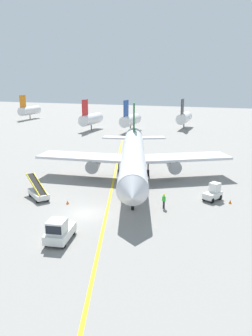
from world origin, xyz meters
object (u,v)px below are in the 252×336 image
Objects in this scene: safety_cone_nose_right at (145,172)px; safety_cone_nose_left at (230,202)px; belt_loader_forward_hold at (38,192)px; safety_cone_wingtip_left at (68,202)px; baggage_tug_near_wing at (213,193)px; airliner at (133,156)px; pushback_tug at (59,231)px; ground_crew_marshaller at (164,201)px.

safety_cone_nose_left is at bearing -33.48° from safety_cone_nose_right.
safety_cone_wingtip_left is at bearing -6.41° from belt_loader_forward_hold.
baggage_tug_near_wing is 6.20× the size of safety_cone_wingtip_left.
baggage_tug_near_wing is (11.92, -5.05, -2.49)m from airliner.
airliner is at bearing 158.25° from safety_cone_nose_left.
belt_loader_forward_hold is (-8.36, 8.81, -0.22)m from pushback_tug.
pushback_tug is 12.15m from belt_loader_forward_hold.
baggage_tug_near_wing is 1.61× the size of ground_crew_marshaller.
airliner reaches higher than baggage_tug_near_wing.
ground_crew_marshaller is at bearing 58.41° from pushback_tug.
safety_cone_nose_right is at bearing 59.08° from belt_loader_forward_hold.
ground_crew_marshaller is 3.86× the size of safety_cone_wingtip_left.
pushback_tug is 20.44m from safety_cone_nose_left.
safety_cone_wingtip_left is (-4.04, 8.33, -0.77)m from pushback_tug.
safety_cone_nose_right is (-6.15, 12.81, -0.69)m from ground_crew_marshaller.
airliner reaches higher than belt_loader_forward_hold.
safety_cone_wingtip_left is at bearing 115.86° from pushback_tug.
belt_loader_forward_hold is at bearing -120.92° from safety_cone_nose_right.
safety_cone_nose_left is 1.00× the size of safety_cone_nose_right.
airliner is at bearing 73.17° from safety_cone_wingtip_left.
belt_loader_forward_hold is at bearing -124.11° from airliner.
pushback_tug reaches higher than ground_crew_marshaller.
ground_crew_marshaller is at bearing 8.23° from belt_loader_forward_hold.
safety_cone_nose_left and safety_cone_wingtip_left have the same top height.
baggage_tug_near_wing is at bearing -36.36° from safety_cone_nose_right.
belt_loader_forward_hold reaches higher than safety_cone_nose_right.
belt_loader_forward_hold is 4.39m from safety_cone_wingtip_left.
safety_cone_nose_right is at bearing 73.26° from safety_cone_wingtip_left.
ground_crew_marshaller is 3.86× the size of safety_cone_nose_left.
belt_loader_forward_hold is at bearing -171.77° from ground_crew_marshaller.
safety_cone_nose_right is at bearing 146.52° from safety_cone_nose_left.
safety_cone_nose_right is (8.98, 14.99, -0.56)m from belt_loader_forward_hold.
airliner is 14.65m from belt_loader_forward_hold.
pushback_tug reaches higher than baggage_tug_near_wing.
ground_crew_marshaller is 14.22m from safety_cone_nose_right.
baggage_tug_near_wing is 13.70m from safety_cone_nose_right.
baggage_tug_near_wing reaches higher than safety_cone_wingtip_left.
belt_loader_forward_hold reaches higher than baggage_tug_near_wing.
pushback_tug is 8.84× the size of safety_cone_nose_right.
airliner is 13.19m from baggage_tug_near_wing.
ground_crew_marshaller reaches higher than safety_cone_nose_left.
safety_cone_nose_right is (-11.02, 8.11, -0.71)m from baggage_tug_near_wing.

